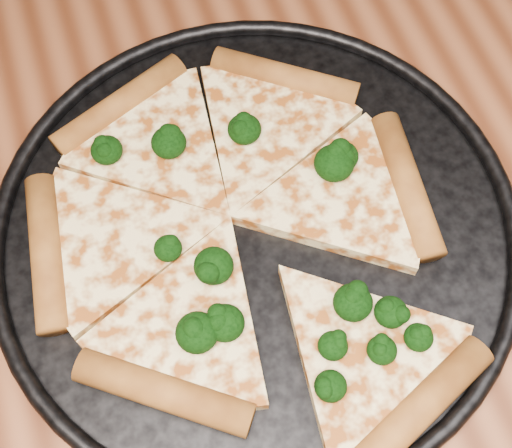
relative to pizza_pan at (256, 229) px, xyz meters
name	(u,v)px	position (x,y,z in m)	size (l,w,h in m)	color
pizza_pan	(256,229)	(0.00, 0.00, 0.00)	(0.41, 0.41, 0.02)	black
pizza	(239,226)	(-0.01, 0.00, 0.01)	(0.32, 0.38, 0.02)	#FFE49C
broccoli_florets	(268,244)	(0.00, -0.02, 0.02)	(0.20, 0.25, 0.02)	black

